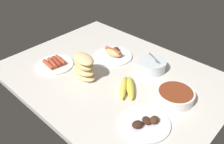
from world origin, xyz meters
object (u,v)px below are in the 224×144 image
at_px(banana_bunch, 127,87).
at_px(plate_grilled_meat, 145,123).
at_px(plate_sausages, 55,64).
at_px(plate_hotdog_assembled, 113,54).
at_px(bowl_coleslaw, 152,65).
at_px(bowl_chili, 175,95).
at_px(bread_stack, 84,67).

xyz_separation_m(banana_bunch, plate_grilled_meat, (0.21, -0.12, -0.01)).
distance_m(banana_bunch, plate_sausages, 0.47).
relative_size(banana_bunch, plate_grilled_meat, 0.84).
distance_m(plate_hotdog_assembled, plate_sausages, 0.36).
xyz_separation_m(plate_hotdog_assembled, bowl_coleslaw, (0.26, 0.05, 0.02)).
bearing_deg(bowl_coleslaw, bowl_chili, -30.37).
relative_size(banana_bunch, bowl_chili, 1.02).
bearing_deg(bowl_chili, plate_sausages, -161.96).
height_order(bowl_coleslaw, bowl_chili, bowl_coleslaw).
bearing_deg(plate_hotdog_assembled, plate_grilled_meat, -33.29).
distance_m(banana_bunch, bowl_chili, 0.24).
bearing_deg(plate_grilled_meat, banana_bunch, 148.94).
xyz_separation_m(plate_sausages, bowl_chili, (0.67, 0.22, 0.02)).
bearing_deg(bread_stack, banana_bunch, 18.46).
bearing_deg(plate_sausages, plate_hotdog_assembled, 59.03).
distance_m(bread_stack, plate_sausages, 0.23).
height_order(banana_bunch, bread_stack, bread_stack).
bearing_deg(plate_grilled_meat, bread_stack, 174.11).
relative_size(banana_bunch, plate_sausages, 0.85).
xyz_separation_m(bowl_coleslaw, plate_sausages, (-0.44, -0.35, -0.02)).
relative_size(plate_grilled_meat, bowl_chili, 1.21).
bearing_deg(plate_sausages, banana_bunch, 14.29).
height_order(bowl_coleslaw, plate_sausages, bowl_coleslaw).
distance_m(plate_grilled_meat, bowl_chili, 0.23).
bearing_deg(bowl_chili, bowl_coleslaw, 149.63).
distance_m(plate_hotdog_assembled, bowl_chili, 0.50).
bearing_deg(plate_hotdog_assembled, plate_sausages, -120.97).
bearing_deg(plate_hotdog_assembled, banana_bunch, -34.92).
distance_m(bread_stack, plate_grilled_meat, 0.45).
relative_size(bread_stack, plate_grilled_meat, 0.73).
height_order(bowl_coleslaw, plate_grilled_meat, bowl_coleslaw).
height_order(plate_hotdog_assembled, plate_grilled_meat, plate_hotdog_assembled).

